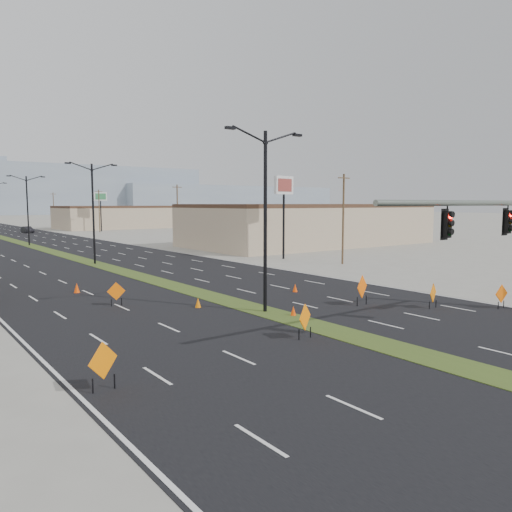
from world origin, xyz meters
TOP-DOWN VIEW (x-y plane):
  - ground at (0.00, 0.00)m, footprint 600.00×600.00m
  - building_se_near at (34.00, 45.00)m, footprint 36.00×18.00m
  - building_se_far at (38.00, 110.00)m, footprint 44.00×16.00m
  - mesa_center at (40.00, 300.00)m, footprint 220.00×50.00m
  - mesa_east at (180.00, 290.00)m, footprint 160.00×50.00m
  - streetlight_0 at (0.00, 12.00)m, footprint 5.15×0.24m
  - streetlight_1 at (0.00, 40.00)m, footprint 5.15×0.24m
  - streetlight_2 at (0.00, 68.00)m, footprint 5.15×0.24m
  - utility_pole_0 at (20.00, 25.00)m, footprint 1.60×0.20m
  - utility_pole_1 at (20.00, 60.00)m, footprint 1.60×0.20m
  - utility_pole_2 at (20.00, 95.00)m, footprint 1.60×0.20m
  - utility_pole_3 at (20.00, 130.00)m, footprint 1.60×0.20m
  - car_mid at (7.06, 101.46)m, footprint 1.94×4.23m
  - construction_sign_0 at (-11.50, 5.75)m, footprint 1.14×0.55m
  - construction_sign_1 at (-2.00, 6.51)m, footprint 1.11×0.54m
  - construction_sign_2 at (-6.06, 18.63)m, footprint 1.07×0.22m
  - construction_sign_3 at (5.73, 9.95)m, footprint 1.32×0.48m
  - construction_sign_4 at (8.38, 6.90)m, footprint 1.07×0.39m
  - construction_sign_5 at (11.50, 4.49)m, footprint 1.06×0.19m
  - cone_0 at (0.59, 10.26)m, footprint 0.44×0.44m
  - cone_1 at (-2.42, 15.29)m, footprint 0.47×0.47m
  - cone_2 at (5.57, 15.78)m, footprint 0.40×0.40m
  - cone_3 at (-6.59, 24.46)m, footprint 0.50×0.50m
  - pole_sign_east_near at (18.28, 32.20)m, footprint 2.96×0.94m
  - pole_sign_east_far at (21.34, 97.80)m, footprint 2.80×0.76m

SIDE VIEW (x-z plane):
  - ground at x=0.00m, z-range 0.00..0.00m
  - cone_0 at x=0.59m, z-range 0.00..0.56m
  - cone_2 at x=5.57m, z-range 0.00..0.58m
  - cone_1 at x=-2.42m, z-range 0.00..0.60m
  - cone_3 at x=-6.59m, z-range 0.00..0.69m
  - car_mid at x=7.06m, z-range 0.00..1.34m
  - construction_sign_5 at x=11.50m, z-range 0.12..1.54m
  - construction_sign_2 at x=-6.06m, z-range 0.12..1.55m
  - construction_sign_4 at x=8.38m, z-range 0.12..1.60m
  - construction_sign_1 at x=-2.00m, z-range 0.14..1.74m
  - construction_sign_0 at x=-11.50m, z-range 0.15..1.80m
  - construction_sign_3 at x=5.73m, z-range 0.17..2.00m
  - building_se_far at x=38.00m, z-range 0.00..5.00m
  - building_se_near at x=34.00m, z-range 0.00..5.50m
  - utility_pole_0 at x=20.00m, z-range 0.17..9.17m
  - utility_pole_1 at x=20.00m, z-range 0.17..9.17m
  - utility_pole_2 at x=20.00m, z-range 0.17..9.17m
  - utility_pole_3 at x=20.00m, z-range 0.17..9.17m
  - streetlight_0 at x=0.00m, z-range 0.41..10.43m
  - streetlight_1 at x=0.00m, z-range 0.41..10.43m
  - streetlight_2 at x=0.00m, z-range 0.41..10.43m
  - pole_sign_east_far at x=21.34m, z-range 2.64..11.17m
  - pole_sign_east_near at x=18.28m, z-range 2.83..11.88m
  - mesa_east at x=180.00m, z-range 0.00..18.00m
  - mesa_center at x=40.00m, z-range 0.00..28.00m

